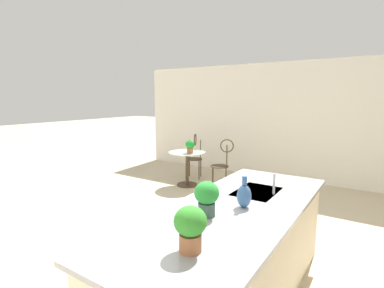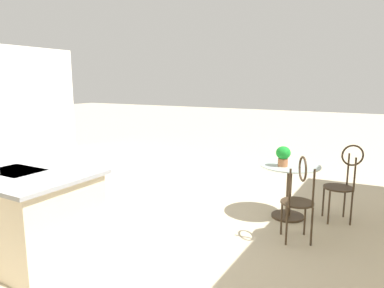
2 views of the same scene
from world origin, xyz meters
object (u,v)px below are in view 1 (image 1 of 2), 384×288
(bistro_table, at_px, (187,165))
(potted_plant_counter_far, at_px, (190,226))
(chair_near_window, at_px, (222,161))
(vase_on_counter, at_px, (244,195))
(potted_plant_counter_near, at_px, (207,196))
(chair_by_island, at_px, (195,154))
(potted_plant_on_table, at_px, (190,146))

(bistro_table, bearing_deg, potted_plant_counter_far, 34.61)
(chair_near_window, relative_size, vase_on_counter, 3.62)
(bistro_table, xyz_separation_m, chair_near_window, (-0.29, 0.70, 0.13))
(potted_plant_counter_near, bearing_deg, chair_by_island, -145.85)
(potted_plant_counter_near, distance_m, potted_plant_counter_far, 0.59)
(bistro_table, height_order, chair_near_window, chair_near_window)
(bistro_table, bearing_deg, chair_by_island, -160.65)
(potted_plant_counter_far, bearing_deg, chair_by_island, -147.41)
(bistro_table, bearing_deg, chair_near_window, 112.07)
(potted_plant_counter_near, xyz_separation_m, vase_on_counter, (-0.35, 0.18, -0.06))
(chair_near_window, height_order, vase_on_counter, vase_on_counter)
(chair_by_island, distance_m, potted_plant_counter_far, 5.15)
(bistro_table, distance_m, potted_plant_on_table, 0.47)
(chair_by_island, bearing_deg, vase_on_counter, 38.69)
(potted_plant_counter_far, bearing_deg, potted_plant_on_table, -146.22)
(potted_plant_on_table, bearing_deg, chair_by_island, -153.93)
(bistro_table, xyz_separation_m, vase_on_counter, (2.77, 2.51, 0.58))
(potted_plant_on_table, distance_m, vase_on_counter, 3.61)
(chair_near_window, height_order, potted_plant_counter_far, potted_plant_counter_far)
(potted_plant_counter_near, bearing_deg, chair_near_window, -154.51)
(chair_near_window, distance_m, potted_plant_on_table, 0.75)
(vase_on_counter, bearing_deg, chair_near_window, -149.42)
(chair_by_island, bearing_deg, potted_plant_counter_near, 34.15)
(potted_plant_on_table, xyz_separation_m, potted_plant_counter_far, (3.60, 2.41, 0.20))
(bistro_table, relative_size, chair_by_island, 0.77)
(chair_by_island, distance_m, potted_plant_on_table, 0.86)
(chair_by_island, relative_size, potted_plant_on_table, 3.88)
(chair_by_island, bearing_deg, chair_near_window, 68.76)
(potted_plant_on_table, height_order, potted_plant_counter_far, potted_plant_counter_far)
(chair_by_island, xyz_separation_m, potted_plant_counter_far, (4.32, 2.76, 0.52))
(potted_plant_counter_near, bearing_deg, vase_on_counter, 152.55)
(potted_plant_on_table, distance_m, potted_plant_counter_far, 4.34)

